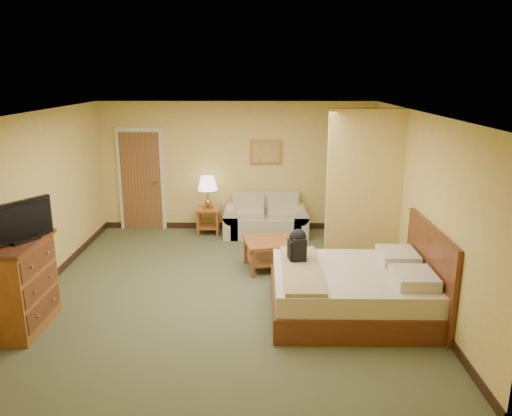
{
  "coord_description": "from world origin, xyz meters",
  "views": [
    {
      "loc": [
        0.51,
        -6.93,
        3.11
      ],
      "look_at": [
        0.41,
        0.6,
        1.08
      ],
      "focal_mm": 35.0,
      "sensor_mm": 36.0,
      "label": 1
    }
  ],
  "objects_px": {
    "coffee_table": "(269,248)",
    "dresser": "(21,285)",
    "loveseat": "(266,222)",
    "bed": "(359,290)"
  },
  "relations": [
    {
      "from": "coffee_table",
      "to": "dresser",
      "type": "height_order",
      "value": "dresser"
    },
    {
      "from": "dresser",
      "to": "loveseat",
      "type": "bearing_deg",
      "value": 51.36
    },
    {
      "from": "loveseat",
      "to": "dresser",
      "type": "relative_size",
      "value": 1.43
    },
    {
      "from": "loveseat",
      "to": "dresser",
      "type": "height_order",
      "value": "dresser"
    },
    {
      "from": "coffee_table",
      "to": "loveseat",
      "type": "bearing_deg",
      "value": 91.11
    },
    {
      "from": "bed",
      "to": "coffee_table",
      "type": "bearing_deg",
      "value": 127.5
    },
    {
      "from": "dresser",
      "to": "bed",
      "type": "height_order",
      "value": "bed"
    },
    {
      "from": "dresser",
      "to": "bed",
      "type": "bearing_deg",
      "value": 6.37
    },
    {
      "from": "coffee_table",
      "to": "dresser",
      "type": "xyz_separation_m",
      "value": [
        -3.09,
        -2.04,
        0.23
      ]
    },
    {
      "from": "loveseat",
      "to": "coffee_table",
      "type": "bearing_deg",
      "value": -88.89
    }
  ]
}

